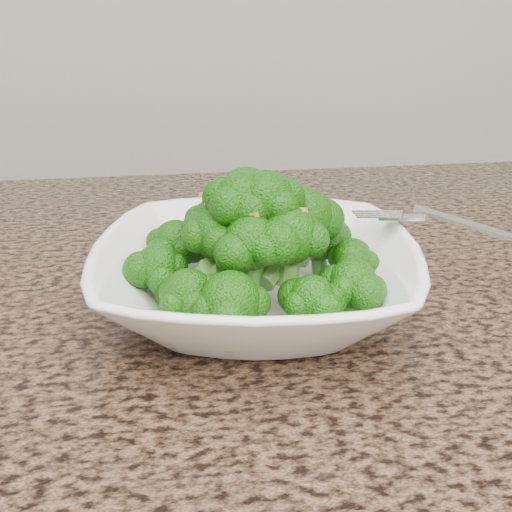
{
  "coord_description": "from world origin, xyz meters",
  "views": [
    {
      "loc": [
        0.09,
        -0.07,
        1.14
      ],
      "look_at": [
        0.15,
        0.38,
        0.95
      ],
      "focal_mm": 45.0,
      "sensor_mm": 36.0,
      "label": 1
    }
  ],
  "objects": [
    {
      "name": "granite_counter",
      "position": [
        0.0,
        0.3,
        0.89
      ],
      "size": [
        1.64,
        1.04,
        0.03
      ],
      "primitive_type": "cube",
      "color": "brown",
      "rests_on": "cabinet"
    },
    {
      "name": "bowl",
      "position": [
        0.15,
        0.38,
        0.93
      ],
      "size": [
        0.28,
        0.28,
        0.06
      ],
      "primitive_type": "imported",
      "rotation": [
        0.0,
        0.0,
        -0.15
      ],
      "color": "white",
      "rests_on": "granite_counter"
    },
    {
      "name": "broccoli_pile",
      "position": [
        0.15,
        0.38,
        1.0
      ],
      "size": [
        0.22,
        0.22,
        0.08
      ],
      "primitive_type": null,
      "color": "#1B610B",
      "rests_on": "bowl"
    },
    {
      "name": "garlic_topping",
      "position": [
        0.15,
        0.38,
        1.04
      ],
      "size": [
        0.13,
        0.13,
        0.01
      ],
      "primitive_type": null,
      "color": "gold",
      "rests_on": "broccoli_pile"
    },
    {
      "name": "fork",
      "position": [
        0.29,
        0.4,
        0.97
      ],
      "size": [
        0.17,
        0.1,
        0.01
      ],
      "primitive_type": null,
      "rotation": [
        0.0,
        0.0,
        -0.47
      ],
      "color": "silver",
      "rests_on": "bowl"
    }
  ]
}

